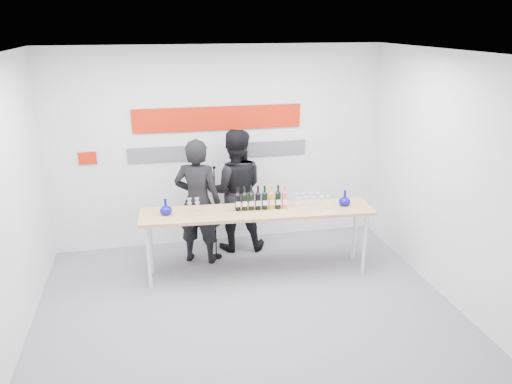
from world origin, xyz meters
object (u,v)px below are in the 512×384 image
at_px(presenter_left, 198,202).
at_px(presenter_right, 235,191).
at_px(mic_stand, 216,230).
at_px(tasting_table, 258,215).

height_order(presenter_left, presenter_right, presenter_right).
height_order(presenter_left, mic_stand, presenter_left).
xyz_separation_m(presenter_left, presenter_right, (0.59, 0.32, 0.02)).
bearing_deg(presenter_left, tasting_table, 164.57).
bearing_deg(presenter_left, presenter_right, -130.02).
relative_size(presenter_left, mic_stand, 1.29).
height_order(tasting_table, presenter_right, presenter_right).
height_order(tasting_table, presenter_left, presenter_left).
bearing_deg(mic_stand, presenter_left, 177.92).
bearing_deg(presenter_right, mic_stand, 46.07).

